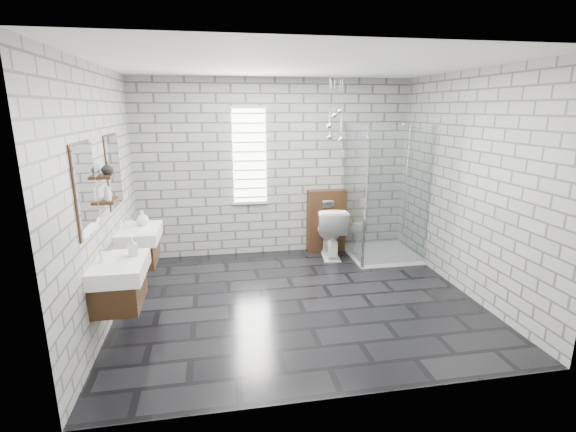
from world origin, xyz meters
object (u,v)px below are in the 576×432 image
object	(u,v)px
cistern_panel	(326,221)
shower_enclosure	(380,227)
vanity_left	(116,270)
vanity_right	(136,236)
toilet	(330,231)

from	to	relation	value
cistern_panel	shower_enclosure	xyz separation A→B (m)	(0.70, -0.52, 0.00)
shower_enclosure	vanity_left	bearing A→B (deg)	-152.23
vanity_right	toilet	bearing A→B (deg)	18.83
cistern_panel	shower_enclosure	size ratio (longest dim) A/B	0.49
vanity_left	toilet	distance (m)	3.42
cistern_panel	toilet	world-z (taller)	cistern_panel
vanity_right	cistern_panel	bearing A→B (deg)	23.43
vanity_right	toilet	distance (m)	2.88
vanity_left	cistern_panel	xyz separation A→B (m)	(2.71, 2.31, -0.26)
vanity_right	toilet	size ratio (longest dim) A/B	1.97
toilet	vanity_right	bearing A→B (deg)	26.22
vanity_right	shower_enclosure	xyz separation A→B (m)	(3.41, 0.66, -0.25)
cistern_panel	shower_enclosure	world-z (taller)	shower_enclosure
vanity_left	vanity_right	bearing A→B (deg)	90.00
vanity_right	cistern_panel	distance (m)	2.96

